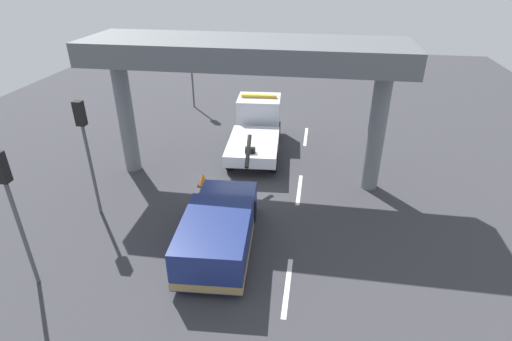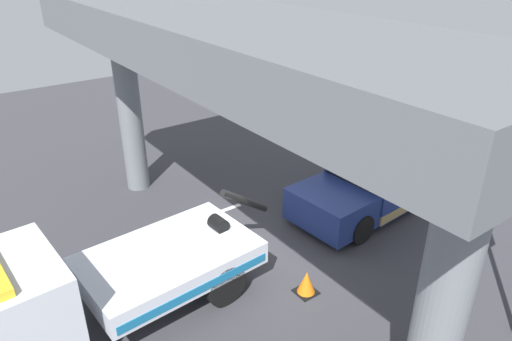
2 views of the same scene
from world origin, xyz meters
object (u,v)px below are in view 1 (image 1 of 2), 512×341
at_px(tow_truck_white, 257,126).
at_px(towed_van_green, 219,232).
at_px(traffic_cone_orange, 203,180).
at_px(traffic_light_mid, 191,61).
at_px(traffic_light_far, 85,134).
at_px(traffic_light_near, 9,192).

bearing_deg(tow_truck_white, towed_van_green, -179.64).
bearing_deg(traffic_cone_orange, traffic_light_mid, 18.86).
bearing_deg(traffic_light_far, tow_truck_white, -36.09).
xyz_separation_m(traffic_light_near, traffic_cone_orange, (6.72, -3.51, -3.01)).
xyz_separation_m(towed_van_green, traffic_light_near, (-2.37, 5.29, 2.51)).
relative_size(traffic_light_mid, traffic_cone_orange, 7.35).
bearing_deg(towed_van_green, traffic_cone_orange, 22.21).
distance_m(tow_truck_white, traffic_cone_orange, 4.87).
height_order(tow_truck_white, traffic_light_far, traffic_light_far).
bearing_deg(tow_truck_white, traffic_cone_orange, 158.91).
distance_m(traffic_light_far, traffic_light_mid, 13.00).
bearing_deg(traffic_light_near, traffic_cone_orange, -27.61).
height_order(towed_van_green, traffic_light_far, traffic_light_far).
relative_size(tow_truck_white, towed_van_green, 1.37).
height_order(tow_truck_white, traffic_light_near, traffic_light_near).
bearing_deg(tow_truck_white, traffic_light_far, 143.91).
distance_m(towed_van_green, traffic_light_mid, 15.73).
xyz_separation_m(towed_van_green, traffic_light_mid, (14.63, 5.29, 2.34)).
distance_m(traffic_light_near, traffic_light_mid, 17.00).
relative_size(tow_truck_white, traffic_light_mid, 1.71).
bearing_deg(traffic_light_near, traffic_light_mid, 0.00).
bearing_deg(traffic_light_near, tow_truck_white, -25.09).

